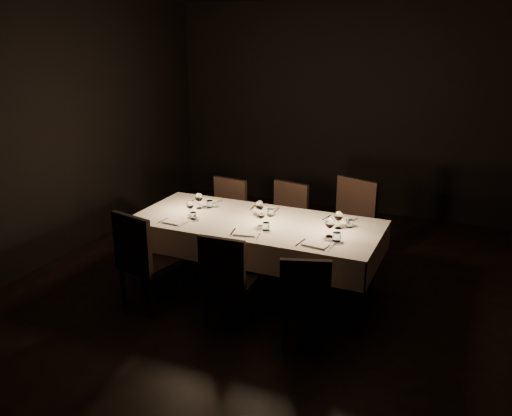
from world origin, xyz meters
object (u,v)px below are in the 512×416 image
at_px(dining_table, 256,228).
at_px(chair_near_left, 143,256).
at_px(chair_far_left, 226,214).
at_px(chair_far_center, 286,219).
at_px(chair_near_center, 227,276).
at_px(chair_near_right, 305,297).
at_px(chair_far_right, 349,223).

xyz_separation_m(dining_table, chair_near_left, (-0.83, -0.80, -0.14)).
height_order(chair_far_left, chair_far_center, chair_far_center).
bearing_deg(chair_near_center, chair_far_left, -65.71).
distance_m(chair_near_left, chair_far_left, 1.54).
xyz_separation_m(chair_near_center, chair_far_left, (-0.77, 1.52, 0.01)).
distance_m(chair_near_center, chair_far_center, 1.63).
bearing_deg(chair_near_left, chair_near_center, -166.53).
bearing_deg(chair_far_center, chair_near_right, -53.38).
bearing_deg(dining_table, chair_near_center, -85.76).
height_order(chair_near_left, chair_far_left, chair_near_left).
relative_size(chair_near_left, chair_far_center, 1.07).
distance_m(dining_table, chair_far_right, 1.14).
distance_m(chair_near_right, chair_far_right, 1.70).
height_order(chair_near_left, chair_near_right, chair_near_left).
relative_size(chair_far_left, chair_far_right, 0.88).
xyz_separation_m(chair_near_right, chair_far_right, (-0.06, 1.70, 0.09)).
height_order(chair_near_center, chair_near_right, chair_near_center).
distance_m(dining_table, chair_far_left, 1.04).
bearing_deg(chair_far_left, chair_far_right, 11.16).
bearing_deg(chair_far_center, chair_far_right, 11.43).
distance_m(chair_near_center, chair_far_left, 1.71).
bearing_deg(chair_near_left, chair_far_left, -81.59).
bearing_deg(chair_near_right, chair_far_right, -106.55).
bearing_deg(chair_far_center, dining_table, -79.64).
xyz_separation_m(dining_table, chair_near_center, (0.06, -0.79, -0.18)).
relative_size(chair_near_left, chair_near_right, 1.15).
xyz_separation_m(chair_far_left, chair_far_center, (0.73, 0.11, 0.00)).
distance_m(chair_near_left, chair_far_center, 1.85).
height_order(chair_near_center, chair_far_left, chair_far_left).
bearing_deg(dining_table, chair_far_right, 47.94).
distance_m(chair_far_left, chair_far_right, 1.48).
xyz_separation_m(chair_far_center, chair_far_right, (0.75, 0.00, 0.06)).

